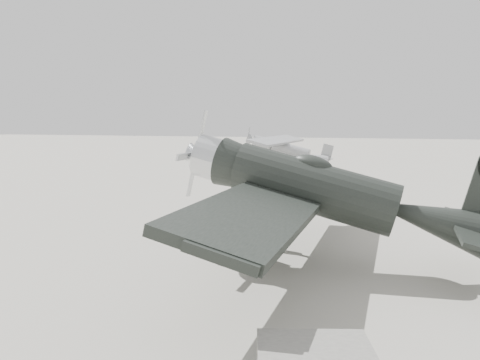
% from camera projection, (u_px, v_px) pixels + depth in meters
% --- Properties ---
extents(ground, '(160.00, 160.00, 0.00)m').
position_uv_depth(ground, '(246.00, 241.00, 15.02)').
color(ground, '#A39F91').
rests_on(ground, ground).
extents(lowwing_monoplane, '(8.36, 11.66, 3.77)m').
position_uv_depth(lowwing_monoplane, '(329.00, 193.00, 12.14)').
color(lowwing_monoplane, black).
rests_on(lowwing_monoplane, ground).
extents(highwing_monoplane, '(6.98, 9.81, 2.77)m').
position_uv_depth(highwing_monoplane, '(284.00, 146.00, 36.57)').
color(highwing_monoplane, gray).
rests_on(highwing_monoplane, ground).
extents(sign_board, '(0.19, 0.90, 1.29)m').
position_uv_depth(sign_board, '(257.00, 234.00, 12.79)').
color(sign_board, '#333333').
rests_on(sign_board, ground).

